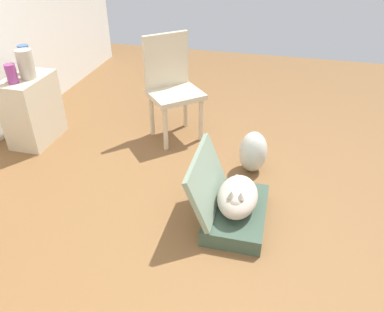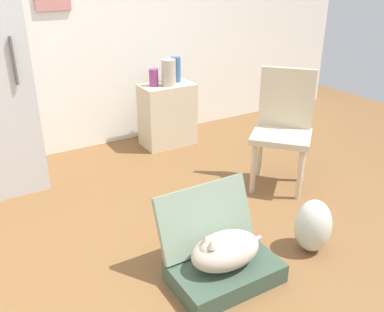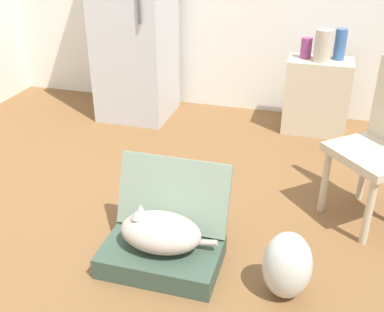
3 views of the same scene
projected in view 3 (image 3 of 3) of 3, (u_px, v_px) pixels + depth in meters
ground_plane at (177, 243)px, 2.73m from camera, size 7.68×7.68×0.00m
suitcase_base at (162, 256)px, 2.53m from camera, size 0.63×0.41×0.12m
suitcase_lid at (173, 194)px, 2.60m from camera, size 0.63×0.19×0.40m
cat at (160, 232)px, 2.46m from camera, size 0.52×0.28×0.23m
plastic_bag_white at (287, 265)px, 2.28m from camera, size 0.24×0.24×0.37m
refrigerator at (133, 6)px, 4.03m from camera, size 0.62×0.66×2.00m
side_table at (316, 96)px, 3.99m from camera, size 0.53×0.33×0.64m
vase_tall at (306, 48)px, 3.85m from camera, size 0.09×0.09×0.17m
vase_short at (340, 44)px, 3.79m from camera, size 0.10×0.10×0.25m
vase_round at (323, 46)px, 3.75m from camera, size 0.14×0.14×0.26m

